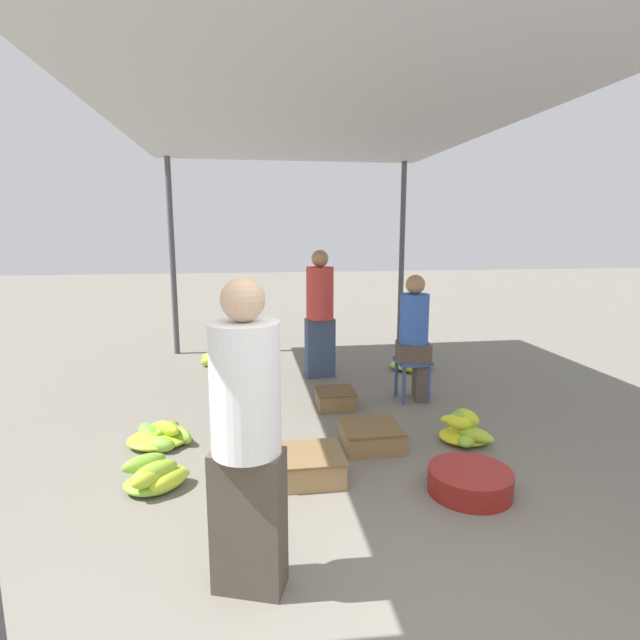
{
  "coord_description": "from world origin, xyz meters",
  "views": [
    {
      "loc": [
        -0.66,
        -1.61,
        1.79
      ],
      "look_at": [
        0.0,
        2.85,
        0.98
      ],
      "focal_mm": 28.0,
      "sensor_mm": 36.0,
      "label": 1
    }
  ],
  "objects_px": {
    "shopper_walking_mid": "(320,312)",
    "vendor_seated": "(415,335)",
    "banana_pile_right_1": "(413,363)",
    "crate_mid": "(335,399)",
    "banana_pile_left_1": "(160,436)",
    "banana_pile_left_2": "(214,358)",
    "crate_far": "(371,436)",
    "stool": "(413,368)",
    "vendor_foreground": "(247,435)",
    "crate_near": "(311,465)",
    "banana_pile_left_0": "(155,476)",
    "banana_pile_right_0": "(465,430)",
    "basin_black": "(470,481)"
  },
  "relations": [
    {
      "from": "vendor_seated",
      "to": "crate_near",
      "type": "relative_size",
      "value": 2.84
    },
    {
      "from": "stool",
      "to": "banana_pile_right_1",
      "type": "height_order",
      "value": "stool"
    },
    {
      "from": "stool",
      "to": "banana_pile_left_1",
      "type": "height_order",
      "value": "stool"
    },
    {
      "from": "crate_far",
      "to": "shopper_walking_mid",
      "type": "height_order",
      "value": "shopper_walking_mid"
    },
    {
      "from": "vendor_foreground",
      "to": "crate_far",
      "type": "bearing_deg",
      "value": 56.6
    },
    {
      "from": "banana_pile_right_1",
      "to": "crate_mid",
      "type": "bearing_deg",
      "value": -134.56
    },
    {
      "from": "banana_pile_right_1",
      "to": "crate_near",
      "type": "height_order",
      "value": "crate_near"
    },
    {
      "from": "vendor_foreground",
      "to": "shopper_walking_mid",
      "type": "distance_m",
      "value": 3.74
    },
    {
      "from": "banana_pile_left_1",
      "to": "vendor_seated",
      "type": "bearing_deg",
      "value": 17.1
    },
    {
      "from": "crate_mid",
      "to": "vendor_foreground",
      "type": "bearing_deg",
      "value": -109.44
    },
    {
      "from": "vendor_foreground",
      "to": "banana_pile_right_0",
      "type": "height_order",
      "value": "vendor_foreground"
    },
    {
      "from": "crate_far",
      "to": "banana_pile_left_1",
      "type": "bearing_deg",
      "value": 169.78
    },
    {
      "from": "banana_pile_left_0",
      "to": "banana_pile_left_1",
      "type": "height_order",
      "value": "banana_pile_left_0"
    },
    {
      "from": "basin_black",
      "to": "banana_pile_left_1",
      "type": "bearing_deg",
      "value": 152.97
    },
    {
      "from": "vendor_foreground",
      "to": "crate_mid",
      "type": "xyz_separation_m",
      "value": [
        0.89,
        2.52,
        -0.73
      ]
    },
    {
      "from": "vendor_seated",
      "to": "crate_mid",
      "type": "distance_m",
      "value": 1.07
    },
    {
      "from": "basin_black",
      "to": "banana_pile_left_0",
      "type": "bearing_deg",
      "value": 170.57
    },
    {
      "from": "banana_pile_left_1",
      "to": "banana_pile_left_2",
      "type": "xyz_separation_m",
      "value": [
        0.3,
        2.53,
        0.02
      ]
    },
    {
      "from": "stool",
      "to": "crate_far",
      "type": "distance_m",
      "value": 1.33
    },
    {
      "from": "basin_black",
      "to": "crate_far",
      "type": "relative_size",
      "value": 1.2
    },
    {
      "from": "banana_pile_left_2",
      "to": "stool",
      "type": "bearing_deg",
      "value": -38.99
    },
    {
      "from": "banana_pile_left_0",
      "to": "banana_pile_left_1",
      "type": "relative_size",
      "value": 0.86
    },
    {
      "from": "banana_pile_left_0",
      "to": "crate_mid",
      "type": "relative_size",
      "value": 1.28
    },
    {
      "from": "vendor_seated",
      "to": "crate_far",
      "type": "bearing_deg",
      "value": -124.42
    },
    {
      "from": "vendor_foreground",
      "to": "shopper_walking_mid",
      "type": "bearing_deg",
      "value": 76.13
    },
    {
      "from": "banana_pile_left_1",
      "to": "banana_pile_left_2",
      "type": "height_order",
      "value": "banana_pile_left_2"
    },
    {
      "from": "stool",
      "to": "shopper_walking_mid",
      "type": "xyz_separation_m",
      "value": [
        -0.85,
        1.01,
        0.46
      ]
    },
    {
      "from": "banana_pile_left_2",
      "to": "crate_far",
      "type": "bearing_deg",
      "value": -62.95
    },
    {
      "from": "crate_far",
      "to": "basin_black",
      "type": "bearing_deg",
      "value": -59.31
    },
    {
      "from": "vendor_foreground",
      "to": "crate_mid",
      "type": "distance_m",
      "value": 2.77
    },
    {
      "from": "vendor_seated",
      "to": "banana_pile_right_1",
      "type": "xyz_separation_m",
      "value": [
        0.4,
        1.18,
        -0.64
      ]
    },
    {
      "from": "banana_pile_left_2",
      "to": "banana_pile_right_0",
      "type": "distance_m",
      "value": 3.67
    },
    {
      "from": "crate_near",
      "to": "crate_mid",
      "type": "height_order",
      "value": "crate_near"
    },
    {
      "from": "banana_pile_left_2",
      "to": "shopper_walking_mid",
      "type": "height_order",
      "value": "shopper_walking_mid"
    },
    {
      "from": "banana_pile_right_0",
      "to": "crate_far",
      "type": "bearing_deg",
      "value": 176.97
    },
    {
      "from": "stool",
      "to": "banana_pile_left_0",
      "type": "bearing_deg",
      "value": -146.92
    },
    {
      "from": "shopper_walking_mid",
      "to": "vendor_seated",
      "type": "bearing_deg",
      "value": -49.17
    },
    {
      "from": "vendor_seated",
      "to": "crate_far",
      "type": "height_order",
      "value": "vendor_seated"
    },
    {
      "from": "basin_black",
      "to": "crate_mid",
      "type": "relative_size",
      "value": 1.48
    },
    {
      "from": "stool",
      "to": "banana_pile_left_1",
      "type": "bearing_deg",
      "value": -162.84
    },
    {
      "from": "banana_pile_right_1",
      "to": "crate_far",
      "type": "xyz_separation_m",
      "value": [
        -1.14,
        -2.26,
        0.03
      ]
    },
    {
      "from": "crate_far",
      "to": "shopper_walking_mid",
      "type": "bearing_deg",
      "value": 93.33
    },
    {
      "from": "banana_pile_left_0",
      "to": "banana_pile_right_1",
      "type": "relative_size",
      "value": 0.71
    },
    {
      "from": "banana_pile_left_0",
      "to": "banana_pile_left_1",
      "type": "bearing_deg",
      "value": 96.71
    },
    {
      "from": "banana_pile_left_2",
      "to": "shopper_walking_mid",
      "type": "distance_m",
      "value": 1.69
    },
    {
      "from": "banana_pile_left_0",
      "to": "banana_pile_right_0",
      "type": "height_order",
      "value": "banana_pile_right_0"
    },
    {
      "from": "vendor_seated",
      "to": "banana_pile_right_1",
      "type": "height_order",
      "value": "vendor_seated"
    },
    {
      "from": "vendor_seated",
      "to": "banana_pile_left_1",
      "type": "relative_size",
      "value": 2.32
    },
    {
      "from": "vendor_foreground",
      "to": "banana_pile_left_2",
      "type": "height_order",
      "value": "vendor_foreground"
    },
    {
      "from": "banana_pile_left_2",
      "to": "crate_mid",
      "type": "relative_size",
      "value": 1.09
    }
  ]
}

